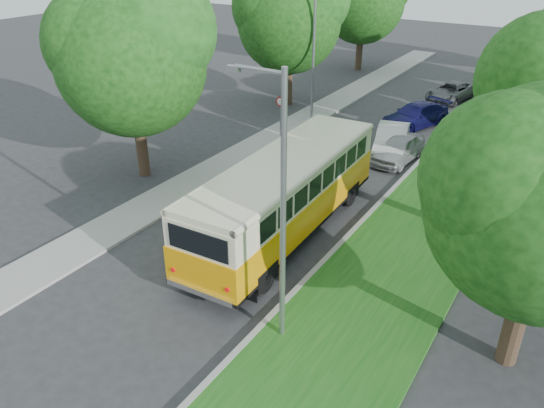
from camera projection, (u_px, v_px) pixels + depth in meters
The scene contains 13 objects.
ground at pixel (217, 256), 19.71m from camera, with size 120.00×120.00×0.00m, color #2D2D30.
curb at pixel (361, 223), 21.75m from camera, with size 0.20×70.00×0.15m, color gray.
grass_verge at pixel (417, 239), 20.65m from camera, with size 4.50×70.00×0.13m, color #185115.
sidewalk at pixel (201, 178), 25.70m from camera, with size 2.20×70.00×0.12m, color gray.
treeline at pixel (457, 29), 29.05m from camera, with size 24.27×41.91×9.46m.
lamppost_near at pixel (280, 206), 13.84m from camera, with size 1.71×0.16×8.00m.
lamppost_far at pixel (312, 53), 32.06m from camera, with size 1.71×0.16×7.50m.
warning_sign at pixel (280, 109), 30.05m from camera, with size 0.56×0.10×2.50m.
vintage_bus at pixel (285, 197), 20.37m from camera, with size 2.85×11.08×3.29m, color #F59D07, non-canonical shape.
car_silver at pixel (399, 149), 27.45m from camera, with size 1.61×4.00×1.36m, color #A5A6AA.
car_white at pixel (392, 140), 28.44m from camera, with size 1.58×4.52×1.49m, color silver.
car_blue at pixel (415, 116), 32.25m from camera, with size 1.98×4.87×1.41m, color #131353.
car_grey at pixel (451, 92), 37.24m from camera, with size 2.09×4.53×1.26m, color #54575B.
Camera 1 is at (10.50, -13.02, 10.80)m, focal length 35.00 mm.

